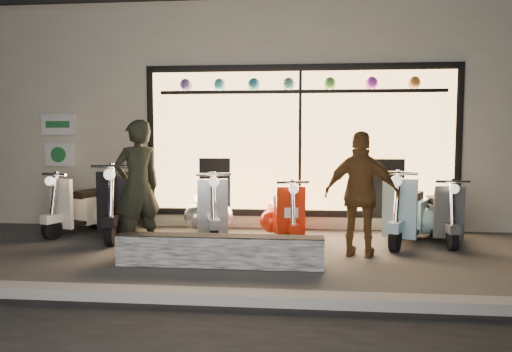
{
  "coord_description": "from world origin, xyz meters",
  "views": [
    {
      "loc": [
        0.91,
        -6.76,
        1.67
      ],
      "look_at": [
        0.17,
        0.6,
        1.05
      ],
      "focal_mm": 35.0,
      "sensor_mm": 36.0,
      "label": 1
    }
  ],
  "objects": [
    {
      "name": "ground",
      "position": [
        0.0,
        0.0,
        0.0
      ],
      "size": [
        40.0,
        40.0,
        0.0
      ],
      "primitive_type": "plane",
      "color": "#383533",
      "rests_on": "ground"
    },
    {
      "name": "scooter_cream",
      "position": [
        -2.84,
        1.37,
        0.41
      ],
      "size": [
        0.79,
        1.4,
        1.01
      ],
      "rotation": [
        0.0,
        0.0,
        -0.37
      ],
      "color": "black",
      "rests_on": "ground"
    },
    {
      "name": "scooter_blue",
      "position": [
        2.5,
        1.1,
        0.44
      ],
      "size": [
        0.9,
        1.5,
        1.1
      ],
      "rotation": [
        0.0,
        0.0,
        -0.42
      ],
      "color": "black",
      "rests_on": "ground"
    },
    {
      "name": "man",
      "position": [
        -1.44,
        -0.03,
        0.94
      ],
      "size": [
        0.8,
        0.8,
        1.87
      ],
      "primitive_type": "imported",
      "rotation": [
        0.0,
        0.0,
        3.92
      ],
      "color": "black",
      "rests_on": "ground"
    },
    {
      "name": "scooter_red",
      "position": [
        0.58,
        1.02,
        0.38
      ],
      "size": [
        0.62,
        1.35,
        0.96
      ],
      "rotation": [
        0.0,
        0.0,
        0.23
      ],
      "color": "black",
      "rests_on": "ground"
    },
    {
      "name": "woman",
      "position": [
        1.66,
        0.07,
        0.86
      ],
      "size": [
        1.08,
        0.65,
        1.72
      ],
      "primitive_type": "imported",
      "rotation": [
        0.0,
        0.0,
        2.9
      ],
      "color": "brown",
      "rests_on": "ground"
    },
    {
      "name": "scooter_grey",
      "position": [
        3.0,
        1.25,
        0.39
      ],
      "size": [
        0.43,
        1.34,
        0.97
      ],
      "rotation": [
        0.0,
        0.0,
        0.01
      ],
      "color": "black",
      "rests_on": "ground"
    },
    {
      "name": "graffiti_barrier",
      "position": [
        -0.17,
        -0.65,
        0.2
      ],
      "size": [
        2.61,
        0.28,
        0.4
      ],
      "primitive_type": "cube",
      "color": "black",
      "rests_on": "ground"
    },
    {
      "name": "shop_building",
      "position": [
        0.0,
        4.98,
        2.1
      ],
      "size": [
        10.2,
        6.23,
        4.2
      ],
      "color": "beige",
      "rests_on": "ground"
    },
    {
      "name": "kerb",
      "position": [
        0.0,
        -2.0,
        0.06
      ],
      "size": [
        40.0,
        0.25,
        0.12
      ],
      "primitive_type": "cube",
      "color": "slate",
      "rests_on": "ground"
    },
    {
      "name": "scooter_silver",
      "position": [
        -0.66,
        1.19,
        0.42
      ],
      "size": [
        0.74,
        1.47,
        1.05
      ],
      "rotation": [
        0.0,
        0.0,
        0.28
      ],
      "color": "black",
      "rests_on": "ground"
    },
    {
      "name": "scooter_black",
      "position": [
        -2.11,
        1.18,
        0.47
      ],
      "size": [
        0.66,
        1.63,
        1.16
      ],
      "rotation": [
        0.0,
        0.0,
        0.14
      ],
      "color": "black",
      "rests_on": "ground"
    }
  ]
}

